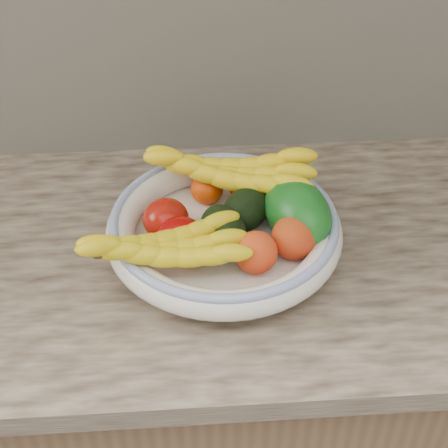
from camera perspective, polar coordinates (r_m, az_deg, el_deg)
kitchen_counter at (r=1.51m, az=-0.07°, el=-13.97°), size 2.44×0.66×1.40m
fruit_bowl at (r=1.13m, az=0.00°, el=-0.44°), size 0.39×0.39×0.08m
clementine_back_left at (r=1.21m, az=-1.43°, el=2.92°), size 0.07×0.07×0.05m
clementine_back_right at (r=1.21m, az=1.58°, el=3.08°), size 0.07×0.07×0.05m
tomato_left at (r=1.13m, az=-4.85°, el=0.40°), size 0.10×0.10×0.07m
tomato_near_left at (r=1.09m, az=-3.61°, el=-1.33°), size 0.10×0.10×0.07m
avocado_center at (r=1.10m, az=-0.07°, el=-0.56°), size 0.10×0.12×0.07m
avocado_right at (r=1.15m, az=1.87°, el=1.26°), size 0.12×0.12×0.07m
green_mango at (r=1.13m, az=6.09°, el=0.96°), size 0.17×0.18×0.13m
peach_front at (r=1.06m, az=2.68°, el=-2.37°), size 0.09×0.09×0.07m
peach_right at (r=1.09m, az=5.82°, el=-1.11°), size 0.09×0.09×0.07m
banana_bunch_back at (r=1.18m, az=0.41°, el=4.05°), size 0.33×0.19×0.09m
banana_bunch_front at (r=1.04m, az=-4.99°, el=-2.26°), size 0.29×0.15×0.08m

